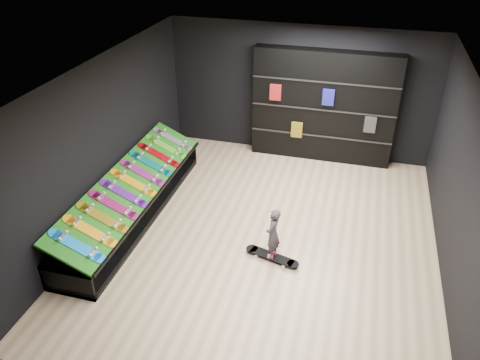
% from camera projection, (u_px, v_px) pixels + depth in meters
% --- Properties ---
extents(floor, '(6.00, 7.00, 0.01)m').
position_uv_depth(floor, '(264.00, 236.00, 8.47)').
color(floor, tan).
rests_on(floor, ground).
extents(ceiling, '(6.00, 7.00, 0.01)m').
position_uv_depth(ceiling, '(269.00, 76.00, 6.92)').
color(ceiling, white).
rests_on(ceiling, ground).
extents(wall_back, '(6.00, 0.02, 3.00)m').
position_uv_depth(wall_back, '(300.00, 92.00, 10.59)').
color(wall_back, black).
rests_on(wall_back, ground).
extents(wall_front, '(6.00, 0.02, 3.00)m').
position_uv_depth(wall_front, '(192.00, 324.00, 4.81)').
color(wall_front, black).
rests_on(wall_front, ground).
extents(wall_left, '(0.02, 7.00, 3.00)m').
position_uv_depth(wall_left, '(103.00, 143.00, 8.38)').
color(wall_left, black).
rests_on(wall_left, ground).
extents(wall_right, '(0.02, 7.00, 3.00)m').
position_uv_depth(wall_right, '(461.00, 190.00, 7.02)').
color(wall_right, black).
rests_on(wall_right, ground).
extents(display_rack, '(0.90, 4.50, 0.50)m').
position_uv_depth(display_rack, '(134.00, 204.00, 8.92)').
color(display_rack, black).
rests_on(display_rack, ground).
extents(turf_ramp, '(0.92, 4.50, 0.46)m').
position_uv_depth(turf_ramp, '(133.00, 184.00, 8.67)').
color(turf_ramp, '#14590E').
rests_on(turf_ramp, display_rack).
extents(back_shelving, '(3.16, 0.37, 2.53)m').
position_uv_depth(back_shelving, '(323.00, 107.00, 10.43)').
color(back_shelving, black).
rests_on(back_shelving, ground).
extents(floor_skateboard, '(1.00, 0.47, 0.09)m').
position_uv_depth(floor_skateboard, '(272.00, 258.00, 7.91)').
color(floor_skateboard, black).
rests_on(floor_skateboard, ground).
extents(child, '(0.18, 0.23, 0.55)m').
position_uv_depth(child, '(273.00, 243.00, 7.74)').
color(child, black).
rests_on(child, floor_skateboard).
extents(display_board_0, '(0.93, 0.22, 0.50)m').
position_uv_depth(display_board_0, '(77.00, 246.00, 7.08)').
color(display_board_0, blue).
rests_on(display_board_0, turf_ramp).
extents(display_board_1, '(0.93, 0.22, 0.50)m').
position_uv_depth(display_board_1, '(90.00, 231.00, 7.40)').
color(display_board_1, orange).
rests_on(display_board_1, turf_ramp).
extents(display_board_2, '(0.93, 0.22, 0.50)m').
position_uv_depth(display_board_2, '(103.00, 218.00, 7.71)').
color(display_board_2, yellow).
rests_on(display_board_2, turf_ramp).
extents(display_board_3, '(0.93, 0.22, 0.50)m').
position_uv_depth(display_board_3, '(114.00, 205.00, 8.02)').
color(display_board_3, '#E5198C').
rests_on(display_board_3, turf_ramp).
extents(display_board_4, '(0.93, 0.22, 0.50)m').
position_uv_depth(display_board_4, '(124.00, 194.00, 8.34)').
color(display_board_4, purple).
rests_on(display_board_4, turf_ramp).
extents(display_board_5, '(0.93, 0.22, 0.50)m').
position_uv_depth(display_board_5, '(134.00, 183.00, 8.65)').
color(display_board_5, yellow).
rests_on(display_board_5, turf_ramp).
extents(display_board_6, '(0.93, 0.22, 0.50)m').
position_uv_depth(display_board_6, '(143.00, 173.00, 8.97)').
color(display_board_6, '#2626BF').
rests_on(display_board_6, turf_ramp).
extents(display_board_7, '(0.93, 0.22, 0.50)m').
position_uv_depth(display_board_7, '(151.00, 164.00, 9.28)').
color(display_board_7, '#0C8C99').
rests_on(display_board_7, turf_ramp).
extents(display_board_8, '(0.93, 0.22, 0.50)m').
position_uv_depth(display_board_8, '(159.00, 155.00, 9.59)').
color(display_board_8, red).
rests_on(display_board_8, turf_ramp).
extents(display_board_9, '(0.93, 0.22, 0.50)m').
position_uv_depth(display_board_9, '(166.00, 147.00, 9.91)').
color(display_board_9, green).
rests_on(display_board_9, turf_ramp).
extents(display_board_10, '(0.93, 0.22, 0.50)m').
position_uv_depth(display_board_10, '(173.00, 139.00, 10.22)').
color(display_board_10, black).
rests_on(display_board_10, turf_ramp).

